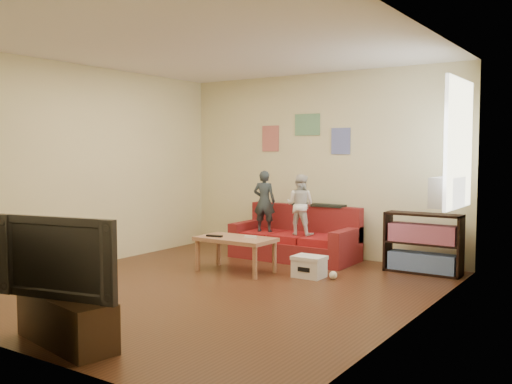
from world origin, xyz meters
The scene contains 17 objects.
room_shell centered at (0.00, 0.00, 1.35)m, with size 4.52×5.02×2.72m.
sofa centered at (-0.14, 2.06, 0.26)m, with size 1.79×0.82×0.79m.
child_a centered at (-0.59, 1.90, 0.82)m, with size 0.33×0.21×0.90m, color #2B353A.
child_b centered at (0.01, 1.90, 0.80)m, with size 0.42×0.32×0.86m, color white.
coffee_table centered at (-0.34, 0.83, 0.39)m, with size 1.00×0.55×0.45m.
remote centered at (-0.59, 0.71, 0.46)m, with size 0.22×0.05×0.02m, color black.
game_controller centered at (-0.14, 0.88, 0.47)m, with size 0.15×0.04×0.03m, color white.
bookshelf centered at (1.70, 2.09, 0.34)m, with size 0.96×0.29×0.77m.
window centered at (2.22, 1.65, 1.64)m, with size 0.04×1.08×1.48m, color white.
ac_unit centered at (2.10, 1.65, 1.08)m, with size 0.28×0.55×0.35m, color #B7B2A3.
artwork_left centered at (-0.85, 2.48, 1.75)m, with size 0.30×0.01×0.40m, color #D87266.
artwork_center centered at (-0.20, 2.48, 1.95)m, with size 0.42×0.01×0.32m, color #72B27F.
artwork_right centered at (0.35, 2.48, 1.70)m, with size 0.30×0.01×0.38m, color #727FCC.
file_box centered at (0.61, 1.08, 0.14)m, with size 0.39×0.29×0.27m.
tv_stand centered at (0.13, -2.17, 0.20)m, with size 1.06×0.35×0.40m, color #3A2718.
television centered at (0.13, -2.17, 0.72)m, with size 1.14×0.15×0.65m, color black.
tissue centered at (0.90, 1.14, 0.05)m, with size 0.10×0.10×0.10m, color white.
Camera 1 is at (3.91, -5.07, 1.57)m, focal length 40.00 mm.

